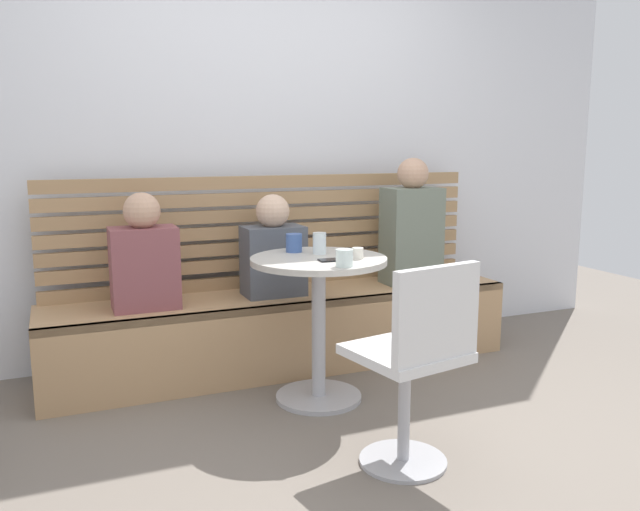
{
  "coord_description": "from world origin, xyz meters",
  "views": [
    {
      "loc": [
        -1.2,
        -2.21,
        1.29
      ],
      "look_at": [
        -0.0,
        0.66,
        0.75
      ],
      "focal_mm": 35.9,
      "sensor_mm": 36.0,
      "label": 1
    }
  ],
  "objects_px": {
    "person_child_left": "(144,258)",
    "cup_espresso_small": "(358,253)",
    "white_chair": "(416,359)",
    "cup_mug_blue": "(294,243)",
    "person_child_middle": "(273,252)",
    "cup_water_clear": "(320,243)",
    "booth_bench": "(285,330)",
    "person_adult": "(412,228)",
    "phone_on_table": "(333,260)",
    "cup_glass_short": "(344,258)",
    "cafe_table": "(319,301)"
  },
  "relations": [
    {
      "from": "cup_water_clear",
      "to": "cup_mug_blue",
      "type": "relative_size",
      "value": 1.16
    },
    {
      "from": "cup_glass_short",
      "to": "booth_bench",
      "type": "bearing_deg",
      "value": 90.44
    },
    {
      "from": "person_adult",
      "to": "person_child_left",
      "type": "relative_size",
      "value": 1.27
    },
    {
      "from": "person_child_left",
      "to": "cup_mug_blue",
      "type": "relative_size",
      "value": 6.42
    },
    {
      "from": "phone_on_table",
      "to": "booth_bench",
      "type": "bearing_deg",
      "value": 5.56
    },
    {
      "from": "cup_glass_short",
      "to": "cup_mug_blue",
      "type": "height_order",
      "value": "cup_mug_blue"
    },
    {
      "from": "cup_mug_blue",
      "to": "person_child_middle",
      "type": "bearing_deg",
      "value": 90.91
    },
    {
      "from": "person_child_middle",
      "to": "cup_water_clear",
      "type": "bearing_deg",
      "value": -76.69
    },
    {
      "from": "cafe_table",
      "to": "person_child_middle",
      "type": "height_order",
      "value": "person_child_middle"
    },
    {
      "from": "booth_bench",
      "to": "phone_on_table",
      "type": "xyz_separation_m",
      "value": [
        0.02,
        -0.64,
        0.52
      ]
    },
    {
      "from": "person_child_middle",
      "to": "person_adult",
      "type": "bearing_deg",
      "value": -1.66
    },
    {
      "from": "phone_on_table",
      "to": "cup_espresso_small",
      "type": "bearing_deg",
      "value": -86.02
    },
    {
      "from": "cup_mug_blue",
      "to": "cup_water_clear",
      "type": "bearing_deg",
      "value": -48.26
    },
    {
      "from": "person_adult",
      "to": "cup_mug_blue",
      "type": "height_order",
      "value": "person_adult"
    },
    {
      "from": "person_child_left",
      "to": "cup_mug_blue",
      "type": "distance_m",
      "value": 0.79
    },
    {
      "from": "person_adult",
      "to": "person_child_middle",
      "type": "relative_size",
      "value": 1.34
    },
    {
      "from": "cup_espresso_small",
      "to": "cup_mug_blue",
      "type": "relative_size",
      "value": 0.59
    },
    {
      "from": "person_adult",
      "to": "cup_glass_short",
      "type": "relative_size",
      "value": 9.66
    },
    {
      "from": "cafe_table",
      "to": "person_child_left",
      "type": "bearing_deg",
      "value": 147.33
    },
    {
      "from": "person_child_left",
      "to": "cup_glass_short",
      "type": "bearing_deg",
      "value": -44.05
    },
    {
      "from": "phone_on_table",
      "to": "cup_water_clear",
      "type": "bearing_deg",
      "value": 0.17
    },
    {
      "from": "booth_bench",
      "to": "cup_mug_blue",
      "type": "height_order",
      "value": "cup_mug_blue"
    },
    {
      "from": "booth_bench",
      "to": "cup_mug_blue",
      "type": "distance_m",
      "value": 0.66
    },
    {
      "from": "person_child_left",
      "to": "cup_mug_blue",
      "type": "xyz_separation_m",
      "value": [
        0.72,
        -0.3,
        0.08
      ]
    },
    {
      "from": "person_adult",
      "to": "cup_water_clear",
      "type": "relative_size",
      "value": 7.02
    },
    {
      "from": "booth_bench",
      "to": "person_child_middle",
      "type": "distance_m",
      "value": 0.48
    },
    {
      "from": "booth_bench",
      "to": "white_chair",
      "type": "bearing_deg",
      "value": -87.18
    },
    {
      "from": "person_child_middle",
      "to": "person_child_left",
      "type": "bearing_deg",
      "value": -177.78
    },
    {
      "from": "cafe_table",
      "to": "cup_mug_blue",
      "type": "xyz_separation_m",
      "value": [
        -0.06,
        0.2,
        0.27
      ]
    },
    {
      "from": "white_chair",
      "to": "person_adult",
      "type": "relative_size",
      "value": 1.1
    },
    {
      "from": "cafe_table",
      "to": "person_child_left",
      "type": "height_order",
      "value": "person_child_left"
    },
    {
      "from": "cup_water_clear",
      "to": "cup_mug_blue",
      "type": "xyz_separation_m",
      "value": [
        -0.1,
        0.11,
        -0.01
      ]
    },
    {
      "from": "cup_espresso_small",
      "to": "person_child_middle",
      "type": "bearing_deg",
      "value": 109.05
    },
    {
      "from": "person_child_middle",
      "to": "cup_glass_short",
      "type": "relative_size",
      "value": 7.21
    },
    {
      "from": "person_child_left",
      "to": "phone_on_table",
      "type": "xyz_separation_m",
      "value": [
        0.81,
        -0.61,
        0.04
      ]
    },
    {
      "from": "person_child_left",
      "to": "person_child_middle",
      "type": "height_order",
      "value": "person_child_left"
    },
    {
      "from": "person_adult",
      "to": "booth_bench",
      "type": "bearing_deg",
      "value": 177.8
    },
    {
      "from": "person_adult",
      "to": "white_chair",
      "type": "bearing_deg",
      "value": -119.75
    },
    {
      "from": "cup_espresso_small",
      "to": "cup_mug_blue",
      "type": "distance_m",
      "value": 0.38
    },
    {
      "from": "cup_espresso_small",
      "to": "phone_on_table",
      "type": "relative_size",
      "value": 0.4
    },
    {
      "from": "cafe_table",
      "to": "phone_on_table",
      "type": "height_order",
      "value": "phone_on_table"
    },
    {
      "from": "white_chair",
      "to": "person_child_left",
      "type": "bearing_deg",
      "value": 123.07
    },
    {
      "from": "white_chair",
      "to": "cup_mug_blue",
      "type": "bearing_deg",
      "value": 97.39
    },
    {
      "from": "person_child_left",
      "to": "cup_espresso_small",
      "type": "bearing_deg",
      "value": -33.08
    },
    {
      "from": "booth_bench",
      "to": "cafe_table",
      "type": "xyz_separation_m",
      "value": [
        -0.01,
        -0.53,
        0.3
      ]
    },
    {
      "from": "phone_on_table",
      "to": "person_child_left",
      "type": "bearing_deg",
      "value": 56.66
    },
    {
      "from": "booth_bench",
      "to": "person_child_left",
      "type": "height_order",
      "value": "person_child_left"
    },
    {
      "from": "cafe_table",
      "to": "person_adult",
      "type": "relative_size",
      "value": 0.96
    },
    {
      "from": "cafe_table",
      "to": "cup_glass_short",
      "type": "height_order",
      "value": "cup_glass_short"
    },
    {
      "from": "person_child_left",
      "to": "person_child_middle",
      "type": "bearing_deg",
      "value": 2.22
    }
  ]
}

